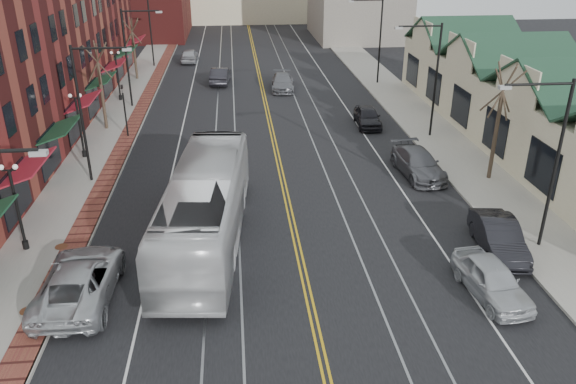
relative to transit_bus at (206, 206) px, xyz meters
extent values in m
plane|color=black|center=(4.30, -8.14, -1.88)|extent=(160.00, 160.00, 0.00)
cube|color=gray|center=(-7.70, 11.86, -1.80)|extent=(4.00, 120.00, 0.15)
cube|color=gray|center=(16.30, 11.86, -1.80)|extent=(4.00, 120.00, 0.15)
cube|color=maroon|center=(-14.70, 18.86, 3.62)|extent=(10.00, 50.00, 11.00)
cube|color=beige|center=(22.30, 11.86, 0.42)|extent=(8.00, 36.00, 4.60)
cube|color=#999999|center=(-4.20, -8.14, 5.97)|extent=(0.50, 0.25, 0.15)
cylinder|color=black|center=(-7.20, 7.86, 2.27)|extent=(0.16, 0.16, 8.00)
cylinder|color=black|center=(-5.70, 7.86, 6.07)|extent=(3.00, 0.12, 0.12)
cube|color=#999999|center=(-4.20, 7.86, 5.97)|extent=(0.50, 0.25, 0.15)
cylinder|color=black|center=(-7.20, 23.86, 2.27)|extent=(0.16, 0.16, 8.00)
cylinder|color=black|center=(-5.70, 23.86, 6.07)|extent=(3.00, 0.12, 0.12)
cube|color=#999999|center=(-4.20, 23.86, 5.97)|extent=(0.50, 0.25, 0.15)
cylinder|color=black|center=(-7.20, 39.86, 2.27)|extent=(0.16, 0.16, 8.00)
cylinder|color=black|center=(15.80, -2.14, 2.27)|extent=(0.16, 0.16, 8.00)
cylinder|color=black|center=(14.30, -2.14, 6.07)|extent=(3.00, 0.12, 0.12)
cube|color=#999999|center=(12.80, -2.14, 5.97)|extent=(0.50, 0.25, 0.15)
cylinder|color=black|center=(15.80, 13.86, 2.27)|extent=(0.16, 0.16, 8.00)
cylinder|color=black|center=(14.30, 13.86, 6.07)|extent=(3.00, 0.12, 0.12)
cube|color=#999999|center=(12.80, 13.86, 5.97)|extent=(0.50, 0.25, 0.15)
cylinder|color=black|center=(15.80, 29.86, 2.27)|extent=(0.16, 0.16, 8.00)
cylinder|color=black|center=(14.30, 29.86, 6.07)|extent=(3.00, 0.12, 0.12)
cube|color=#999999|center=(12.80, 29.86, 5.97)|extent=(0.50, 0.25, 0.15)
cylinder|color=black|center=(-8.50, -0.14, -1.53)|extent=(0.28, 0.28, 0.40)
cylinder|color=black|center=(-8.50, -0.14, 0.27)|extent=(0.14, 0.14, 4.00)
cube|color=black|center=(-8.50, -0.14, 2.27)|extent=(0.60, 0.06, 0.06)
sphere|color=white|center=(-8.80, -0.14, 2.42)|extent=(0.24, 0.24, 0.24)
sphere|color=white|center=(-8.20, -0.14, 2.42)|extent=(0.24, 0.24, 0.24)
cylinder|color=black|center=(-8.50, 11.86, -1.53)|extent=(0.28, 0.28, 0.40)
cylinder|color=black|center=(-8.50, 11.86, 0.27)|extent=(0.14, 0.14, 4.00)
cube|color=black|center=(-8.50, 11.86, 2.27)|extent=(0.60, 0.06, 0.06)
sphere|color=white|center=(-8.80, 11.86, 2.42)|extent=(0.24, 0.24, 0.24)
sphere|color=white|center=(-8.20, 11.86, 2.42)|extent=(0.24, 0.24, 0.24)
cylinder|color=black|center=(-8.50, 25.86, -1.53)|extent=(0.28, 0.28, 0.40)
cylinder|color=black|center=(-8.50, 25.86, 0.27)|extent=(0.14, 0.14, 4.00)
cube|color=black|center=(-8.50, 25.86, 2.27)|extent=(0.60, 0.06, 0.06)
sphere|color=white|center=(-8.80, 25.86, 2.42)|extent=(0.24, 0.24, 0.24)
sphere|color=white|center=(-8.20, 25.86, 2.42)|extent=(0.24, 0.24, 0.24)
cylinder|color=#382B21|center=(-8.20, 17.86, 0.72)|extent=(0.24, 0.24, 4.90)
cylinder|color=#382B21|center=(-8.20, 17.86, 3.27)|extent=(0.58, 1.37, 2.90)
cylinder|color=#382B21|center=(-8.20, 17.86, 3.27)|extent=(1.60, 0.66, 2.78)
cylinder|color=#382B21|center=(-8.20, 17.86, 3.27)|extent=(0.53, 1.23, 2.96)
cylinder|color=#382B21|center=(-8.20, 17.86, 3.27)|extent=(1.69, 1.03, 2.64)
cylinder|color=#382B21|center=(-8.20, 17.86, 3.27)|extent=(1.78, 1.29, 2.48)
cylinder|color=#382B21|center=(-8.20, 33.86, 0.55)|extent=(0.24, 0.24, 4.55)
cylinder|color=#382B21|center=(-8.20, 33.86, 2.92)|extent=(0.55, 1.28, 2.69)
cylinder|color=#382B21|center=(-8.20, 33.86, 2.92)|extent=(1.49, 0.62, 2.58)
cylinder|color=#382B21|center=(-8.20, 33.86, 2.92)|extent=(0.50, 1.15, 2.75)
cylinder|color=#382B21|center=(-8.20, 33.86, 2.92)|extent=(1.57, 0.97, 2.45)
cylinder|color=#382B21|center=(-8.20, 33.86, 2.92)|extent=(1.66, 1.20, 2.30)
cylinder|color=#382B21|center=(16.80, 5.86, 0.90)|extent=(0.24, 0.24, 5.25)
cylinder|color=#382B21|center=(16.80, 5.86, 3.62)|extent=(0.61, 1.46, 3.10)
cylinder|color=#382B21|center=(16.80, 5.86, 3.62)|extent=(1.70, 0.70, 2.97)
cylinder|color=#382B21|center=(16.80, 5.86, 3.62)|extent=(0.56, 1.31, 3.17)
cylinder|color=#382B21|center=(16.80, 5.86, 3.62)|extent=(1.80, 1.10, 2.82)
cylinder|color=#382B21|center=(16.80, 5.86, 3.62)|extent=(1.90, 1.37, 2.65)
cylinder|color=#592D19|center=(-6.90, -5.14, -1.72)|extent=(0.60, 0.60, 0.02)
cylinder|color=#592D19|center=(-6.90, -0.14, -1.72)|extent=(0.60, 0.60, 0.02)
cylinder|color=black|center=(-6.30, 15.86, -0.13)|extent=(0.12, 0.12, 3.20)
imported|color=black|center=(-6.30, 15.86, 1.62)|extent=(0.18, 0.15, 0.90)
imported|color=silver|center=(0.00, 0.00, 0.00)|extent=(4.46, 13.73, 3.76)
imported|color=#B2B6BA|center=(-5.00, -4.22, -1.03)|extent=(2.93, 6.16, 1.70)
imported|color=silver|center=(11.80, -5.68, -1.12)|extent=(2.27, 4.62, 1.52)
imported|color=black|center=(13.60, -2.34, -1.09)|extent=(2.29, 4.98, 1.58)
imported|color=#57585E|center=(12.69, 7.01, -1.10)|extent=(2.58, 5.50, 1.55)
imported|color=black|center=(11.80, 16.90, -1.13)|extent=(2.00, 4.47, 1.49)
imported|color=black|center=(0.29, 31.59, -1.09)|extent=(2.12, 4.95, 1.59)
imported|color=slate|center=(6.22, 28.50, -1.14)|extent=(2.44, 5.23, 1.48)
imported|color=#A8A9AF|center=(-3.37, 42.02, -1.10)|extent=(1.97, 4.60, 1.55)
camera|label=1|loc=(1.57, -24.14, 11.85)|focal=35.00mm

